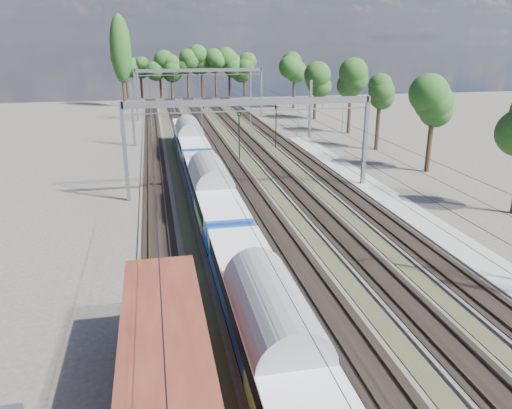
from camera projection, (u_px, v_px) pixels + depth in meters
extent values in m
plane|color=#47423A|center=(392.00, 404.00, 20.48)|extent=(220.00, 220.00, 0.00)
cube|color=#47423A|center=(154.00, 161.00, 60.50)|extent=(3.00, 130.00, 0.15)
cube|color=black|center=(154.00, 160.00, 60.47)|extent=(2.50, 130.00, 0.06)
cube|color=#473326|center=(148.00, 160.00, 60.30)|extent=(0.08, 130.00, 0.14)
cube|color=#473326|center=(160.00, 159.00, 60.58)|extent=(0.08, 130.00, 0.14)
cube|color=#47423A|center=(191.00, 159.00, 61.37)|extent=(3.00, 130.00, 0.15)
cube|color=black|center=(191.00, 158.00, 61.34)|extent=(2.50, 130.00, 0.06)
cube|color=#473326|center=(186.00, 158.00, 61.17)|extent=(0.08, 130.00, 0.14)
cube|color=#473326|center=(197.00, 157.00, 61.44)|extent=(0.08, 130.00, 0.14)
cube|color=#47423A|center=(228.00, 158.00, 62.23)|extent=(3.00, 130.00, 0.15)
cube|color=black|center=(228.00, 157.00, 62.20)|extent=(2.50, 130.00, 0.06)
cube|color=#473326|center=(222.00, 156.00, 62.03)|extent=(0.08, 130.00, 0.14)
cube|color=#473326|center=(233.00, 156.00, 62.31)|extent=(0.08, 130.00, 0.14)
cube|color=#47423A|center=(263.00, 156.00, 63.10)|extent=(3.00, 130.00, 0.15)
cube|color=black|center=(263.00, 155.00, 63.07)|extent=(2.50, 130.00, 0.06)
cube|color=#473326|center=(257.00, 155.00, 62.90)|extent=(0.08, 130.00, 0.14)
cube|color=#473326|center=(268.00, 154.00, 63.18)|extent=(0.08, 130.00, 0.14)
cube|color=#47423A|center=(297.00, 154.00, 63.97)|extent=(3.00, 130.00, 0.15)
cube|color=black|center=(297.00, 154.00, 63.94)|extent=(2.50, 130.00, 0.06)
cube|color=#473326|center=(292.00, 153.00, 63.77)|extent=(0.08, 130.00, 0.14)
cube|color=#473326|center=(302.00, 153.00, 64.04)|extent=(0.08, 130.00, 0.14)
cube|color=#302F1F|center=(173.00, 161.00, 60.95)|extent=(1.10, 130.00, 0.05)
cube|color=#302F1F|center=(210.00, 159.00, 61.82)|extent=(1.10, 130.00, 0.05)
cube|color=#302F1F|center=(245.00, 157.00, 62.68)|extent=(1.10, 130.00, 0.05)
cube|color=#302F1F|center=(280.00, 155.00, 63.55)|extent=(1.10, 130.00, 0.05)
cube|color=gray|center=(416.00, 217.00, 41.31)|extent=(3.00, 70.00, 0.30)
cube|color=gray|center=(125.00, 153.00, 44.69)|extent=(0.35, 0.35, 9.00)
cube|color=gray|center=(365.00, 142.00, 49.12)|extent=(0.35, 0.35, 9.00)
cube|color=gray|center=(251.00, 102.00, 45.57)|extent=(23.00, 0.35, 0.60)
cube|color=gray|center=(136.00, 95.00, 89.25)|extent=(0.35, 0.35, 9.00)
cube|color=gray|center=(261.00, 92.00, 93.68)|extent=(0.35, 0.35, 9.00)
cube|color=gray|center=(199.00, 70.00, 90.13)|extent=(23.00, 0.35, 0.60)
cube|color=gray|center=(133.00, 115.00, 67.97)|extent=(0.35, 0.35, 8.50)
cube|color=gray|center=(138.00, 86.00, 109.75)|extent=(0.35, 0.35, 8.50)
cube|color=gray|center=(310.00, 110.00, 72.85)|extent=(0.35, 0.35, 8.50)
cube|color=gray|center=(251.00, 84.00, 114.62)|extent=(0.35, 0.35, 8.50)
cylinder|color=black|center=(151.00, 116.00, 58.77)|extent=(0.03, 130.00, 0.03)
cylinder|color=black|center=(151.00, 107.00, 58.43)|extent=(0.03, 130.00, 0.03)
cylinder|color=black|center=(190.00, 115.00, 59.64)|extent=(0.03, 130.00, 0.03)
cylinder|color=black|center=(189.00, 106.00, 59.29)|extent=(0.03, 130.00, 0.03)
cylinder|color=black|center=(227.00, 114.00, 60.51)|extent=(0.03, 130.00, 0.03)
cylinder|color=black|center=(227.00, 105.00, 60.16)|extent=(0.03, 130.00, 0.03)
cylinder|color=black|center=(263.00, 113.00, 61.38)|extent=(0.03, 130.00, 0.03)
cylinder|color=black|center=(263.00, 104.00, 61.03)|extent=(0.03, 130.00, 0.03)
cylinder|color=black|center=(298.00, 112.00, 62.24)|extent=(0.03, 130.00, 0.03)
cylinder|color=black|center=(298.00, 103.00, 61.89)|extent=(0.03, 130.00, 0.03)
cylinder|color=black|center=(127.00, 85.00, 121.97)|extent=(0.56, 0.56, 6.71)
sphere|color=#1E3E16|center=(125.00, 62.00, 120.26)|extent=(5.36, 5.36, 5.36)
cylinder|color=black|center=(145.00, 83.00, 123.11)|extent=(0.56, 0.56, 7.28)
sphere|color=#1E3E16|center=(143.00, 58.00, 121.26)|extent=(4.41, 4.41, 4.41)
cylinder|color=black|center=(157.00, 86.00, 121.83)|extent=(0.56, 0.56, 6.07)
sphere|color=#1E3E16|center=(156.00, 66.00, 120.29)|extent=(3.98, 3.98, 3.98)
cylinder|color=black|center=(174.00, 87.00, 122.09)|extent=(0.56, 0.56, 5.74)
sphere|color=#1E3E16|center=(173.00, 67.00, 120.64)|extent=(5.38, 5.38, 5.38)
cylinder|color=black|center=(187.00, 86.00, 121.65)|extent=(0.56, 0.56, 6.28)
sphere|color=#1E3E16|center=(186.00, 64.00, 120.06)|extent=(4.87, 4.87, 4.87)
cylinder|color=black|center=(205.00, 85.00, 124.53)|extent=(0.56, 0.56, 6.33)
sphere|color=#1E3E16|center=(204.00, 63.00, 122.92)|extent=(5.12, 5.12, 5.12)
cylinder|color=black|center=(215.00, 84.00, 125.75)|extent=(0.56, 0.56, 6.45)
sphere|color=#1E3E16|center=(214.00, 63.00, 124.11)|extent=(4.08, 4.08, 4.08)
cylinder|color=black|center=(233.00, 85.00, 126.03)|extent=(0.56, 0.56, 6.05)
sphere|color=#1E3E16|center=(233.00, 65.00, 124.49)|extent=(5.38, 5.38, 5.38)
cylinder|color=black|center=(245.00, 86.00, 124.71)|extent=(0.56, 0.56, 5.76)
sphere|color=#1E3E16|center=(245.00, 67.00, 123.25)|extent=(4.26, 4.26, 4.26)
cylinder|color=black|center=(438.00, 154.00, 52.34)|extent=(0.56, 0.56, 5.38)
sphere|color=#1E3E16|center=(442.00, 113.00, 50.97)|extent=(3.78, 3.78, 3.78)
cylinder|color=black|center=(384.00, 127.00, 64.61)|extent=(0.56, 0.56, 6.66)
sphere|color=#1E3E16|center=(387.00, 85.00, 62.92)|extent=(4.35, 4.35, 4.35)
cylinder|color=black|center=(342.00, 110.00, 81.08)|extent=(0.56, 0.56, 6.14)
sphere|color=#1E3E16|center=(343.00, 79.00, 79.52)|extent=(3.44, 3.44, 3.44)
cylinder|color=black|center=(315.00, 104.00, 91.56)|extent=(0.56, 0.56, 5.55)
sphere|color=#1E3E16|center=(316.00, 79.00, 90.15)|extent=(3.94, 3.94, 3.94)
cylinder|color=black|center=(292.00, 92.00, 104.74)|extent=(0.56, 0.56, 6.69)
sphere|color=#1E3E16|center=(292.00, 66.00, 103.03)|extent=(3.51, 3.51, 3.51)
cylinder|color=black|center=(122.00, 69.00, 106.12)|extent=(0.70, 0.70, 16.00)
ellipsoid|color=#214A18|center=(121.00, 49.00, 104.85)|extent=(4.40, 4.40, 14.08)
cube|color=black|center=(241.00, 288.00, 28.73)|extent=(2.16, 3.24, 0.86)
cube|color=#103198|center=(272.00, 337.00, 21.20)|extent=(3.02, 21.59, 2.05)
cube|color=silver|center=(272.00, 326.00, 21.03)|extent=(3.11, 20.72, 1.03)
cube|color=black|center=(308.00, 322.00, 21.33)|extent=(0.04, 18.35, 0.76)
cylinder|color=gray|center=(272.00, 316.00, 20.88)|extent=(3.07, 21.59, 3.07)
cube|color=black|center=(224.00, 241.00, 35.30)|extent=(2.16, 3.24, 0.86)
cube|color=black|center=(202.00, 183.00, 49.33)|extent=(2.16, 3.24, 0.86)
cube|color=#103198|center=(210.00, 189.00, 41.80)|extent=(3.02, 21.59, 2.05)
cube|color=silver|center=(210.00, 183.00, 41.63)|extent=(3.11, 20.72, 1.03)
cube|color=black|center=(229.00, 182.00, 41.93)|extent=(0.04, 18.35, 0.76)
cube|color=yellow|center=(218.00, 214.00, 37.56)|extent=(3.13, 6.04, 0.76)
cylinder|color=gray|center=(210.00, 178.00, 41.47)|extent=(3.07, 21.59, 3.07)
cube|color=black|center=(195.00, 166.00, 55.89)|extent=(2.16, 3.24, 0.86)
cube|color=black|center=(186.00, 140.00, 69.92)|extent=(2.16, 3.24, 0.86)
cube|color=#103198|center=(190.00, 139.00, 62.39)|extent=(3.02, 21.59, 2.05)
cube|color=silver|center=(189.00, 135.00, 62.22)|extent=(3.11, 20.72, 1.03)
cube|color=black|center=(202.00, 135.00, 62.52)|extent=(0.04, 18.35, 0.76)
cube|color=yellow|center=(193.00, 152.00, 58.16)|extent=(3.13, 6.04, 0.76)
cylinder|color=gray|center=(189.00, 131.00, 62.07)|extent=(3.07, 21.59, 3.07)
cube|color=black|center=(165.00, 349.00, 23.18)|extent=(2.21, 2.87, 0.77)
cube|color=#4D1914|center=(167.00, 388.00, 17.51)|extent=(2.98, 15.44, 2.87)
cube|color=#4D1914|center=(165.00, 352.00, 17.04)|extent=(3.20, 15.44, 0.13)
imported|color=black|center=(204.00, 106.00, 103.78)|extent=(0.49, 0.65, 1.62)
cylinder|color=black|center=(239.00, 138.00, 60.35)|extent=(0.15, 0.15, 5.41)
cube|color=black|center=(239.00, 113.00, 59.37)|extent=(0.42, 0.31, 0.76)
sphere|color=red|center=(239.00, 111.00, 59.18)|extent=(0.17, 0.17, 0.17)
sphere|color=#0C9919|center=(239.00, 114.00, 59.30)|extent=(0.17, 0.17, 0.17)
cylinder|color=black|center=(276.00, 129.00, 67.54)|extent=(0.14, 0.14, 5.13)
cube|color=black|center=(276.00, 107.00, 66.61)|extent=(0.42, 0.35, 0.72)
sphere|color=red|center=(276.00, 106.00, 66.42)|extent=(0.16, 0.16, 0.16)
sphere|color=#0C9919|center=(276.00, 108.00, 66.54)|extent=(0.16, 0.16, 0.16)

